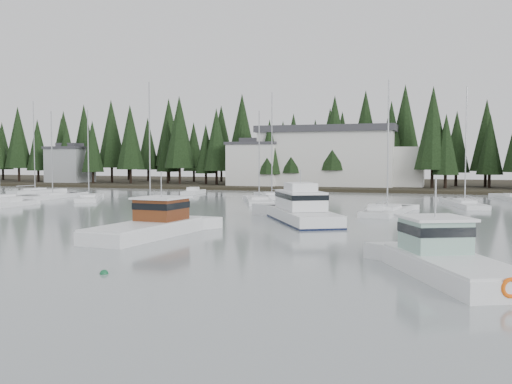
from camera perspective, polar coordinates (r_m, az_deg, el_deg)
ground at (r=26.94m, az=-17.04°, el=-8.24°), size 260.00×260.00×0.00m
far_shore_land at (r=119.62m, az=10.86°, el=0.68°), size 240.00×54.00×1.00m
conifer_treeline at (r=108.73m, az=10.11°, el=0.43°), size 200.00×22.00×20.00m
house_west at (r=105.90m, az=-0.11°, el=2.93°), size 9.54×7.42×8.75m
house_far_west at (r=127.21m, az=-18.09°, el=2.71°), size 8.48×7.42×8.25m
harbor_inn at (r=105.45m, az=8.27°, el=3.50°), size 29.50×11.50×10.90m
lobster_boat_brown at (r=40.22m, az=-10.75°, el=-3.53°), size 5.84×10.54×5.08m
cabin_cruiser_center at (r=48.63m, az=4.58°, el=-2.09°), size 9.03×12.23×5.13m
lobster_boat_teal at (r=27.34m, az=18.62°, el=-6.82°), size 6.79×9.52×5.03m
sailboat_1 at (r=77.54m, az=-16.36°, el=-0.73°), size 6.82×9.41×12.28m
sailboat_2 at (r=69.82m, az=0.32°, el=-1.04°), size 6.33×10.36×11.77m
sailboat_3 at (r=78.37m, az=1.59°, el=-0.54°), size 6.26×8.85×14.98m
sailboat_5 at (r=96.30m, az=-21.22°, el=-0.04°), size 3.74×9.20×14.93m
sailboat_6 at (r=57.24m, az=12.99°, el=-2.06°), size 4.46×10.51×13.57m
sailboat_7 at (r=68.64m, az=20.14°, el=-1.29°), size 4.92×10.78×14.04m
sailboat_8 at (r=80.34m, az=-24.23°, el=-0.75°), size 5.30×9.94×12.34m
sailboat_9 at (r=65.38m, az=-10.52°, el=-1.37°), size 6.74×10.56×14.49m
sailboat_12 at (r=82.88m, az=-19.66°, el=-0.54°), size 2.51×10.67×12.43m
runabout_0 at (r=70.67m, az=-23.28°, el=-1.19°), size 2.47×6.44×1.42m
runabout_1 at (r=55.49m, az=11.92°, el=-2.14°), size 2.32×5.32×1.42m
runabout_3 at (r=88.48m, az=-6.32°, el=-0.09°), size 3.23×6.87×1.42m
mooring_buoy_green at (r=27.61m, az=-14.95°, el=-7.92°), size 0.41×0.41×0.41m
mooring_buoy_dark at (r=30.21m, az=13.39°, el=-6.94°), size 0.36×0.36×0.36m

